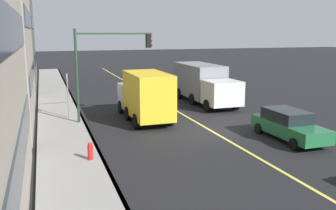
{
  "coord_description": "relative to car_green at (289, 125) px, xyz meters",
  "views": [
    {
      "loc": [
        -18.98,
        9.11,
        5.65
      ],
      "look_at": [
        -0.76,
        2.86,
        1.83
      ],
      "focal_mm": 39.23,
      "sensor_mm": 36.0,
      "label": 1
    }
  ],
  "objects": [
    {
      "name": "truck_gray",
      "position": [
        11.14,
        -0.05,
        0.82
      ],
      "size": [
        8.32,
        2.6,
        3.08
      ],
      "color": "silver",
      "rests_on": "ground"
    },
    {
      "name": "truck_yellow",
      "position": [
        6.66,
        6.08,
        0.85
      ],
      "size": [
        6.52,
        2.4,
        3.19
      ],
      "color": "silver",
      "rests_on": "ground"
    },
    {
      "name": "lane_stripe_center",
      "position": [
        3.11,
        3.14,
        -0.81
      ],
      "size": [
        80.0,
        0.16,
        0.01
      ],
      "primitive_type": "cube",
      "color": "#D8CC4C",
      "rests_on": "ground"
    },
    {
      "name": "traffic_light_mast",
      "position": [
        6.95,
        8.44,
        3.26
      ],
      "size": [
        0.28,
        4.89,
        5.89
      ],
      "color": "#1E3823",
      "rests_on": "ground"
    },
    {
      "name": "fire_hydrant",
      "position": [
        -0.22,
        10.49,
        -0.35
      ],
      "size": [
        0.24,
        0.24,
        0.94
      ],
      "color": "red",
      "rests_on": "ground"
    },
    {
      "name": "car_green",
      "position": [
        0.0,
        0.0,
        0.0
      ],
      "size": [
        4.73,
        1.95,
        1.58
      ],
      "color": "#1E6038",
      "rests_on": "ground"
    },
    {
      "name": "street_sign_post",
      "position": [
        8.53,
        10.79,
        0.99
      ],
      "size": [
        0.6,
        0.08,
        3.08
      ],
      "color": "slate",
      "rests_on": "ground"
    },
    {
      "name": "sidewalk_slab",
      "position": [
        3.11,
        11.32,
        -0.74
      ],
      "size": [
        80.0,
        2.86,
        0.15
      ],
      "primitive_type": "cube",
      "color": "gray",
      "rests_on": "ground"
    },
    {
      "name": "curb_edge",
      "position": [
        3.11,
        9.97,
        -0.74
      ],
      "size": [
        80.0,
        0.16,
        0.15
      ],
      "primitive_type": "cube",
      "color": "slate",
      "rests_on": "ground"
    },
    {
      "name": "ground",
      "position": [
        3.11,
        3.14,
        -0.81
      ],
      "size": [
        200.0,
        200.0,
        0.0
      ],
      "primitive_type": "plane",
      "color": "black"
    }
  ]
}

